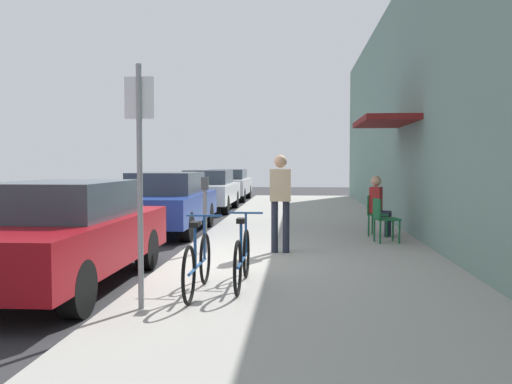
# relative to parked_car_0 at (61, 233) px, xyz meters

# --- Properties ---
(ground_plane) EXTENTS (60.00, 60.00, 0.00)m
(ground_plane) POSITION_rel_parked_car_0_xyz_m (1.10, 1.41, -0.74)
(ground_plane) COLOR #2D2D30
(sidewalk_slab) EXTENTS (4.50, 32.00, 0.12)m
(sidewalk_slab) POSITION_rel_parked_car_0_xyz_m (3.35, 3.41, -0.68)
(sidewalk_slab) COLOR #9E9B93
(sidewalk_slab) RESTS_ON ground_plane
(building_facade) EXTENTS (1.40, 32.00, 5.99)m
(building_facade) POSITION_rel_parked_car_0_xyz_m (5.75, 3.42, 2.25)
(building_facade) COLOR gray
(building_facade) RESTS_ON ground_plane
(parked_car_0) EXTENTS (1.80, 4.40, 1.43)m
(parked_car_0) POSITION_rel_parked_car_0_xyz_m (0.00, 0.00, 0.00)
(parked_car_0) COLOR maroon
(parked_car_0) RESTS_ON ground_plane
(parked_car_1) EXTENTS (1.80, 4.40, 1.46)m
(parked_car_1) POSITION_rel_parked_car_0_xyz_m (0.00, 5.82, 0.01)
(parked_car_1) COLOR navy
(parked_car_1) RESTS_ON ground_plane
(parked_car_2) EXTENTS (1.80, 4.40, 1.44)m
(parked_car_2) POSITION_rel_parked_car_0_xyz_m (-0.00, 11.99, 0.00)
(parked_car_2) COLOR silver
(parked_car_2) RESTS_ON ground_plane
(parked_car_3) EXTENTS (1.80, 4.40, 1.40)m
(parked_car_3) POSITION_rel_parked_car_0_xyz_m (0.00, 17.46, -0.00)
(parked_car_3) COLOR #B7B7BC
(parked_car_3) RESTS_ON ground_plane
(parking_meter) EXTENTS (0.12, 0.10, 1.32)m
(parking_meter) POSITION_rel_parked_car_0_xyz_m (1.55, 2.33, 0.15)
(parking_meter) COLOR slate
(parking_meter) RESTS_ON sidewalk_slab
(street_sign) EXTENTS (0.32, 0.06, 2.60)m
(street_sign) POSITION_rel_parked_car_0_xyz_m (1.50, -1.40, 0.90)
(street_sign) COLOR gray
(street_sign) RESTS_ON sidewalk_slab
(bicycle_0) EXTENTS (0.46, 1.71, 0.90)m
(bicycle_0) POSITION_rel_parked_car_0_xyz_m (2.47, -0.23, -0.26)
(bicycle_0) COLOR black
(bicycle_0) RESTS_ON sidewalk_slab
(bicycle_1) EXTENTS (0.46, 1.71, 0.90)m
(bicycle_1) POSITION_rel_parked_car_0_xyz_m (1.98, -0.67, -0.26)
(bicycle_1) COLOR black
(bicycle_1) RESTS_ON sidewalk_slab
(cafe_chair_0) EXTENTS (0.51, 0.51, 0.87)m
(cafe_chair_0) POSITION_rel_parked_car_0_xyz_m (4.83, 3.77, -0.12)
(cafe_chair_0) COLOR #14592D
(cafe_chair_0) RESTS_ON sidewalk_slab
(cafe_chair_1) EXTENTS (0.56, 0.56, 0.87)m
(cafe_chair_1) POSITION_rel_parked_car_0_xyz_m (4.83, 4.81, -0.12)
(cafe_chair_1) COLOR #14592D
(cafe_chair_1) RESTS_ON sidewalk_slab
(seated_patron_1) EXTENTS (0.51, 0.47, 1.29)m
(seated_patron_1) POSITION_rel_parked_car_0_xyz_m (4.89, 4.79, 0.08)
(seated_patron_1) COLOR #232838
(seated_patron_1) RESTS_ON sidewalk_slab
(pedestrian_standing) EXTENTS (0.36, 0.22, 1.70)m
(pedestrian_standing) POSITION_rel_parked_car_0_xyz_m (2.86, 2.42, 0.38)
(pedestrian_standing) COLOR #232838
(pedestrian_standing) RESTS_ON sidewalk_slab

